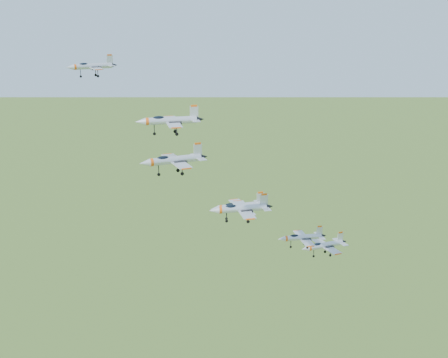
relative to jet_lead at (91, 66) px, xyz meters
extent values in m
cylinder|color=#B8BDC6|center=(0.31, 0.10, -0.03)|extent=(8.07, 3.52, 1.17)
cone|color=#B8BDC6|center=(-4.33, -1.35, -0.03)|extent=(1.89, 1.60, 1.17)
cone|color=black|center=(4.77, 1.49, -0.03)|extent=(1.50, 1.32, 0.99)
ellipsoid|color=black|center=(-1.58, -0.49, 0.41)|extent=(2.14, 1.39, 0.74)
cube|color=#B8BDC6|center=(1.23, -2.25, -0.25)|extent=(3.15, 4.39, 0.13)
cube|color=#B8BDC6|center=(-0.27, 2.55, -0.25)|extent=(3.15, 4.39, 0.13)
cube|color=#B8BDC6|center=(3.83, 1.19, 1.19)|extent=(1.32, 0.50, 1.89)
cube|color=#E55510|center=(3.83, 1.19, 2.18)|extent=(0.98, 0.41, 0.31)
cylinder|color=#B8BDC6|center=(15.71, -16.28, -8.83)|extent=(10.02, 2.18, 1.44)
cone|color=#B8BDC6|center=(9.76, -16.73, -8.83)|extent=(2.09, 1.58, 1.44)
cone|color=black|center=(21.43, -15.85, -8.83)|extent=(1.63, 1.33, 1.22)
ellipsoid|color=black|center=(13.29, -16.47, -8.29)|extent=(2.50, 1.21, 0.91)
cube|color=#B8BDC6|center=(16.16, -19.35, -9.10)|extent=(2.90, 5.03, 0.15)
cube|color=#B8BDC6|center=(15.70, -13.18, -9.10)|extent=(2.90, 5.03, 0.15)
cube|color=#B8BDC6|center=(20.22, -15.94, -7.34)|extent=(1.66, 0.26, 2.32)
cube|color=#E55510|center=(20.22, -15.94, -6.12)|extent=(1.22, 0.25, 0.39)
cylinder|color=#B8BDC6|center=(15.52, -31.29, -12.71)|extent=(9.19, 3.72, 1.32)
cone|color=#B8BDC6|center=(10.22, -32.75, -12.71)|extent=(2.12, 1.76, 1.32)
cone|color=black|center=(20.63, -29.88, -12.71)|extent=(1.67, 1.46, 1.13)
ellipsoid|color=black|center=(13.36, -31.88, -12.21)|extent=(2.41, 1.51, 0.84)
cube|color=#B8BDC6|center=(16.48, -33.98, -12.97)|extent=(3.45, 4.95, 0.14)
cube|color=#B8BDC6|center=(14.96, -28.48, -12.97)|extent=(3.45, 4.95, 0.14)
cube|color=#B8BDC6|center=(19.55, -30.18, -11.34)|extent=(1.51, 0.52, 2.14)
cube|color=#E55510|center=(19.55, -30.18, -10.22)|extent=(1.12, 0.44, 0.36)
cylinder|color=#B8BDC6|center=(30.52, -10.45, -29.17)|extent=(9.91, 3.10, 1.42)
cone|color=#B8BDC6|center=(24.72, -11.47, -29.17)|extent=(2.18, 1.74, 1.42)
cone|color=black|center=(36.11, -9.46, -29.17)|extent=(1.71, 1.45, 1.21)
ellipsoid|color=black|center=(28.16, -10.87, -28.64)|extent=(2.54, 1.42, 0.90)
cube|color=#B8BDC6|center=(31.27, -13.42, -29.44)|extent=(3.31, 5.16, 0.15)
cube|color=#B8BDC6|center=(30.21, -7.40, -29.44)|extent=(3.31, 5.16, 0.15)
cube|color=#B8BDC6|center=(34.93, -9.67, -27.70)|extent=(1.63, 0.41, 2.29)
cube|color=#E55510|center=(34.93, -9.67, -26.50)|extent=(1.21, 0.36, 0.38)
cylinder|color=#B8BDC6|center=(28.58, -24.09, -24.78)|extent=(9.45, 2.08, 1.35)
cone|color=#B8BDC6|center=(22.98, -24.53, -24.78)|extent=(1.97, 1.50, 1.35)
cone|color=black|center=(33.98, -23.67, -24.78)|extent=(1.54, 1.26, 1.15)
ellipsoid|color=black|center=(26.30, -24.27, -24.27)|extent=(2.36, 1.15, 0.86)
cube|color=#B8BDC6|center=(29.01, -26.98, -25.04)|extent=(2.75, 4.75, 0.15)
cube|color=#B8BDC6|center=(28.56, -21.17, -25.04)|extent=(2.75, 4.75, 0.15)
cube|color=#B8BDC6|center=(32.83, -23.75, -23.37)|extent=(1.57, 0.25, 2.19)
cube|color=#E55510|center=(32.83, -23.75, -22.23)|extent=(1.15, 0.23, 0.36)
cylinder|color=#B8BDC6|center=(42.61, -17.43, -34.19)|extent=(7.94, 1.66, 1.14)
cone|color=#B8BDC6|center=(37.89, -17.75, -34.19)|extent=(1.65, 1.24, 1.14)
cone|color=black|center=(47.16, -17.13, -34.19)|extent=(1.29, 1.05, 0.97)
ellipsoid|color=black|center=(40.69, -17.56, -33.76)|extent=(1.98, 0.94, 0.72)
cube|color=#B8BDC6|center=(42.95, -19.87, -34.41)|extent=(2.26, 3.98, 0.12)
cube|color=#B8BDC6|center=(42.62, -14.98, -34.41)|extent=(2.26, 3.98, 0.12)
cube|color=#B8BDC6|center=(46.19, -17.20, -33.01)|extent=(1.32, 0.19, 1.84)
cube|color=#E55510|center=(46.19, -17.20, -32.05)|extent=(0.97, 0.19, 0.31)
cylinder|color=#B8BDC6|center=(49.70, -10.50, -39.27)|extent=(8.75, 3.63, 1.26)
cone|color=#B8BDC6|center=(44.66, -11.95, -39.27)|extent=(2.03, 1.70, 1.26)
cone|color=black|center=(54.55, -9.11, -39.27)|extent=(1.60, 1.41, 1.07)
ellipsoid|color=black|center=(47.65, -11.10, -38.79)|extent=(2.30, 1.46, 0.80)
cube|color=#B8BDC6|center=(50.64, -13.06, -39.51)|extent=(3.33, 4.72, 0.14)
cube|color=#B8BDC6|center=(49.13, -7.84, -39.51)|extent=(3.33, 4.72, 0.14)
cube|color=#B8BDC6|center=(53.53, -9.40, -37.96)|extent=(1.43, 0.51, 2.04)
cube|color=#E55510|center=(53.53, -9.40, -36.89)|extent=(1.06, 0.43, 0.34)
camera|label=1|loc=(9.79, -135.33, 15.25)|focal=50.00mm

